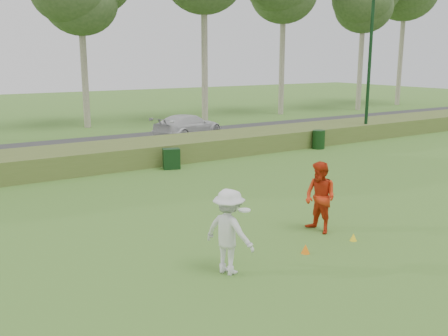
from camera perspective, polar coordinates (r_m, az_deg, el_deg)
ground at (r=12.73m, az=9.75°, el=-9.08°), size 120.00×120.00×0.00m
reed_strip at (r=22.62m, az=-10.85°, el=1.64°), size 80.00×3.00×0.90m
park_road at (r=27.34m, az=-14.66°, el=2.44°), size 80.00×6.00×0.06m
lamp_post at (r=29.57m, az=16.46°, el=13.91°), size 0.70×0.70×8.18m
tree_7 at (r=46.61m, az=15.72°, el=17.92°), size 6.50×6.50×12.50m
player_white at (r=10.91m, az=0.58°, el=-7.29°), size 1.10×1.40×1.90m
player_red at (r=13.65m, az=10.93°, el=-3.33°), size 0.79×0.99×1.94m
cone_orange at (r=12.38m, az=9.30°, el=-9.11°), size 0.21×0.21×0.23m
cone_yellow at (r=13.45m, az=14.58°, el=-7.65°), size 0.18×0.18×0.20m
utility_cabinet at (r=21.23m, az=-6.03°, el=1.05°), size 0.80×0.63×0.88m
trash_bin at (r=26.27m, az=10.76°, el=3.22°), size 0.80×0.80×0.96m
car_right at (r=29.06m, az=-4.11°, el=4.81°), size 5.04×3.39×1.36m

